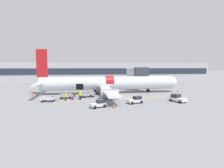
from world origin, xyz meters
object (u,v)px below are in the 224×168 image
at_px(airplane, 107,84).
at_px(baggage_tug_lead, 136,100).
at_px(baggage_cart_empty, 49,99).
at_px(baggage_cart_loading, 66,96).
at_px(ground_crew_driver, 66,96).
at_px(ground_crew_loader_b, 81,96).
at_px(baggage_tug_mid, 177,98).
at_px(baggage_cart_queued, 88,94).
at_px(ground_crew_supervisor, 79,95).
at_px(ground_crew_loader_a, 74,92).
at_px(baggage_tug_rear, 99,104).
at_px(suitcase_on_tarmac_upright, 72,99).

bearing_deg(airplane, baggage_tug_lead, -75.04).
bearing_deg(airplane, baggage_cart_empty, -144.92).
height_order(baggage_cart_loading, ground_crew_driver, ground_crew_driver).
bearing_deg(ground_crew_loader_b, baggage_tug_mid, -15.15).
bearing_deg(baggage_cart_queued, ground_crew_driver, -141.64).
xyz_separation_m(airplane, ground_crew_supervisor, (-6.94, -7.04, -1.69)).
relative_size(baggage_tug_mid, ground_crew_loader_a, 2.00).
distance_m(baggage_tug_rear, suitcase_on_tarmac_upright, 8.97).
height_order(baggage_tug_mid, ground_crew_loader_a, ground_crew_loader_a).
height_order(airplane, baggage_tug_lead, airplane).
height_order(baggage_tug_lead, suitcase_on_tarmac_upright, baggage_tug_lead).
xyz_separation_m(baggage_tug_mid, baggage_cart_queued, (-17.05, 8.27, -0.05)).
bearing_deg(baggage_tug_mid, ground_crew_loader_a, 155.05).
bearing_deg(baggage_cart_queued, baggage_cart_loading, -168.47).
bearing_deg(suitcase_on_tarmac_upright, baggage_tug_lead, -24.15).
relative_size(baggage_tug_mid, baggage_cart_queued, 0.87).
height_order(ground_crew_driver, ground_crew_supervisor, ground_crew_driver).
distance_m(baggage_tug_rear, baggage_cart_queued, 10.67).
relative_size(airplane, baggage_tug_lead, 11.09).
bearing_deg(ground_crew_supervisor, baggage_tug_lead, -30.71).
xyz_separation_m(baggage_tug_mid, baggage_cart_loading, (-21.74, 7.31, -0.17)).
xyz_separation_m(baggage_cart_empty, ground_crew_supervisor, (5.88, 1.96, 0.29)).
height_order(ground_crew_loader_b, suitcase_on_tarmac_upright, ground_crew_loader_b).
distance_m(baggage_tug_lead, baggage_cart_empty, 16.91).
distance_m(baggage_cart_empty, ground_crew_loader_a, 6.98).
relative_size(baggage_tug_rear, ground_crew_driver, 1.87).
bearing_deg(ground_crew_loader_a, ground_crew_supervisor, -69.35).
distance_m(baggage_tug_rear, baggage_cart_empty, 11.32).
distance_m(baggage_tug_mid, baggage_cart_loading, 22.94).
xyz_separation_m(baggage_cart_queued, ground_crew_supervisor, (-1.91, -2.10, 0.22)).
relative_size(airplane, ground_crew_supervisor, 24.10).
bearing_deg(baggage_cart_queued, baggage_cart_empty, -152.47).
xyz_separation_m(baggage_cart_empty, ground_crew_loader_a, (4.66, 5.18, 0.41)).
xyz_separation_m(baggage_cart_queued, suitcase_on_tarmac_upright, (-3.32, -2.99, -0.36)).
height_order(baggage_tug_rear, ground_crew_supervisor, ground_crew_supervisor).
relative_size(airplane, baggage_cart_empty, 10.40).
relative_size(airplane, ground_crew_driver, 22.96).
height_order(baggage_tug_lead, ground_crew_loader_a, ground_crew_loader_a).
bearing_deg(baggage_tug_lead, ground_crew_supervisor, 149.29).
relative_size(baggage_tug_mid, ground_crew_supervisor, 2.29).
bearing_deg(ground_crew_loader_b, baggage_cart_empty, -172.09).
distance_m(baggage_cart_queued, baggage_cart_empty, 8.78).
bearing_deg(baggage_cart_queued, ground_crew_loader_a, 160.29).
bearing_deg(baggage_tug_mid, ground_crew_driver, 167.96).
bearing_deg(ground_crew_supervisor, baggage_cart_loading, 157.73).
bearing_deg(airplane, baggage_cart_loading, -148.76).
bearing_deg(baggage_tug_mid, ground_crew_supervisor, 161.98).
height_order(baggage_tug_rear, ground_crew_driver, ground_crew_driver).
bearing_deg(ground_crew_loader_b, ground_crew_supervisor, 103.54).
bearing_deg(baggage_tug_lead, ground_crew_loader_b, 153.38).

